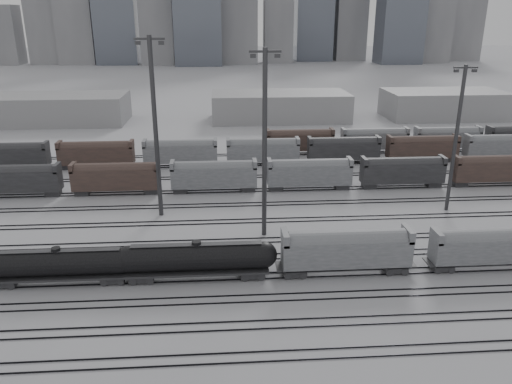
{
  "coord_description": "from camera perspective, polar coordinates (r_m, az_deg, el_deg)",
  "views": [
    {
      "loc": [
        -7.54,
        -52.0,
        29.86
      ],
      "look_at": [
        -2.43,
        20.02,
        4.0
      ],
      "focal_mm": 35.0,
      "sensor_mm": 36.0,
      "label": 1
    }
  ],
  "objects": [
    {
      "name": "warehouse_left",
      "position": [
        158.21,
        -23.65,
        8.67
      ],
      "size": [
        50.0,
        18.0,
        8.0
      ],
      "primitive_type": "cube",
      "color": "gray",
      "rests_on": "ground"
    },
    {
      "name": "warehouse_mid",
      "position": [
        150.29,
        2.74,
        9.77
      ],
      "size": [
        40.0,
        18.0,
        8.0
      ],
      "primitive_type": "cube",
      "color": "gray",
      "rests_on": "ground"
    },
    {
      "name": "hopper_car_a",
      "position": [
        61.0,
        10.29,
        -6.3
      ],
      "size": [
        15.57,
        3.09,
        5.57
      ],
      "color": "#232326",
      "rests_on": "ground"
    },
    {
      "name": "ground",
      "position": [
        60.44,
        3.7,
        -9.95
      ],
      "size": [
        900.0,
        900.0,
        0.0
      ],
      "primitive_type": "plane",
      "color": "silver",
      "rests_on": "ground"
    },
    {
      "name": "bg_string_far",
      "position": [
        119.37,
        17.28,
        5.71
      ],
      "size": [
        66.0,
        3.0,
        5.6
      ],
      "color": "#4F3932",
      "rests_on": "ground"
    },
    {
      "name": "light_mast_c",
      "position": [
        67.25,
        0.99,
        5.83
      ],
      "size": [
        4.14,
        0.66,
        25.89
      ],
      "color": "#363638",
      "rests_on": "ground"
    },
    {
      "name": "light_mast_d",
      "position": [
        82.83,
        21.91,
        5.93
      ],
      "size": [
        3.66,
        0.59,
        22.9
      ],
      "color": "#363638",
      "rests_on": "ground"
    },
    {
      "name": "light_mast_b",
      "position": [
        75.83,
        -11.45,
        7.54
      ],
      "size": [
        4.34,
        0.69,
        27.11
      ],
      "color": "#363638",
      "rests_on": "ground"
    },
    {
      "name": "warehouse_right",
      "position": [
        163.83,
        20.63,
        9.38
      ],
      "size": [
        35.0,
        18.0,
        8.0
      ],
      "primitive_type": "cube",
      "color": "gray",
      "rests_on": "ground"
    },
    {
      "name": "skyline",
      "position": [
        332.55,
        -0.95,
        20.54
      ],
      "size": [
        316.0,
        22.4,
        95.0
      ],
      "color": "gray",
      "rests_on": "ground"
    },
    {
      "name": "tracks",
      "position": [
        75.99,
        1.96,
        -3.38
      ],
      "size": [
        220.0,
        71.5,
        0.16
      ],
      "color": "black",
      "rests_on": "ground"
    },
    {
      "name": "hopper_car_b",
      "position": [
        67.63,
        25.13,
        -5.55
      ],
      "size": [
        14.29,
        2.84,
        5.11
      ],
      "color": "#232326",
      "rests_on": "ground"
    },
    {
      "name": "bg_string_mid",
      "position": [
        106.7,
        9.96,
        4.71
      ],
      "size": [
        151.0,
        3.0,
        5.6
      ],
      "color": "#232326",
      "rests_on": "ground"
    },
    {
      "name": "tank_car_a",
      "position": [
        62.65,
        -21.7,
        -7.64
      ],
      "size": [
        17.92,
        2.99,
        4.43
      ],
      "color": "#232326",
      "rests_on": "ground"
    },
    {
      "name": "tank_car_b",
      "position": [
        59.64,
        -6.75,
        -7.52
      ],
      "size": [
        18.97,
        3.16,
        4.69
      ],
      "color": "#232326",
      "rests_on": "ground"
    },
    {
      "name": "bg_string_near",
      "position": [
        89.61,
        6.12,
        2.01
      ],
      "size": [
        151.0,
        3.0,
        5.6
      ],
      "color": "gray",
      "rests_on": "ground"
    }
  ]
}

